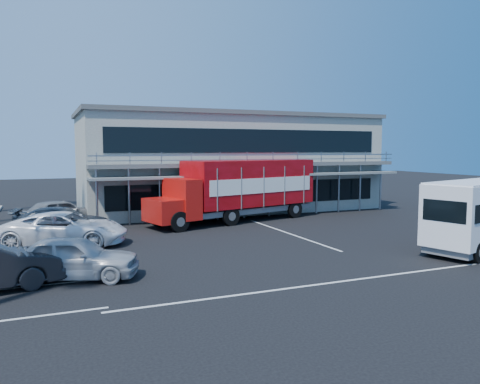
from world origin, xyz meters
name	(u,v)px	position (x,y,z in m)	size (l,w,h in m)	color
ground	(282,247)	(0.00, 0.00, 0.00)	(120.00, 120.00, 0.00)	black
building	(227,162)	(3.00, 14.94, 3.66)	(22.40, 12.00, 7.30)	gray
red_truck	(240,188)	(1.31, 8.30, 2.16)	(11.94, 5.54, 3.92)	#B4130E
white_van	(480,214)	(7.84, -4.30, 1.71)	(6.95, 3.98, 3.22)	white
parked_car_a	(73,258)	(-9.50, -2.00, 0.78)	(1.85, 4.60, 1.57)	#AFB2B7
parked_car_c	(65,229)	(-9.50, 4.40, 0.81)	(2.68, 5.82, 1.62)	white
parked_car_d	(63,221)	(-9.50, 7.60, 0.74)	(2.08, 5.11, 1.48)	#313942
parked_car_e	(61,212)	(-9.50, 10.72, 0.81)	(1.92, 4.78, 1.63)	slate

